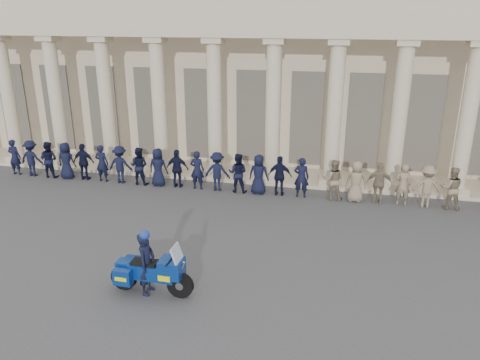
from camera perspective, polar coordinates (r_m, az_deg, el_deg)
name	(u,v)px	position (r m, az deg, el deg)	size (l,w,h in m)	color
ground	(188,267)	(14.45, -6.39, -10.51)	(90.00, 90.00, 0.00)	#3D3D3F
building	(269,65)	(26.99, 3.51, 13.87)	(40.00, 12.50, 9.00)	#C0AE90
officer_rank	(210,171)	(20.10, -3.70, 1.11)	(20.00, 0.65, 1.70)	black
motorcycle	(152,272)	(13.07, -10.71, -10.91)	(2.38, 0.98, 1.53)	black
rider	(147,262)	(12.98, -11.32, -9.81)	(0.44, 0.66, 1.87)	black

